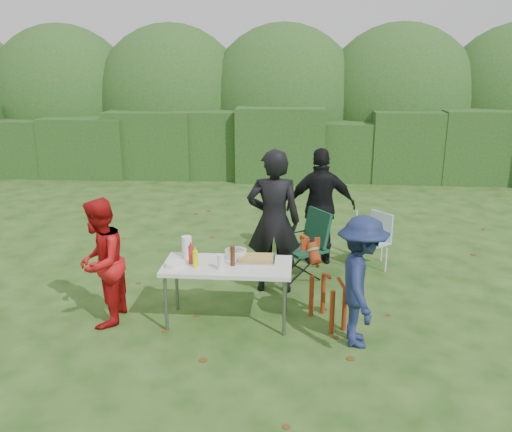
# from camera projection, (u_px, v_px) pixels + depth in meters

# --- Properties ---
(ground) EXTENTS (80.00, 80.00, 0.00)m
(ground) POSITION_uv_depth(u_px,v_px,m) (256.00, 317.00, 6.63)
(ground) COLOR #1E4211
(hedge_row) EXTENTS (22.00, 1.40, 1.70)m
(hedge_row) POSITION_uv_depth(u_px,v_px,m) (281.00, 145.00, 14.03)
(hedge_row) COLOR #23471C
(hedge_row) RESTS_ON ground
(shrub_backdrop) EXTENTS (20.00, 2.60, 3.20)m
(shrub_backdrop) POSITION_uv_depth(u_px,v_px,m) (283.00, 110.00, 15.35)
(shrub_backdrop) COLOR #3D6628
(shrub_backdrop) RESTS_ON ground
(folding_table) EXTENTS (1.50, 0.70, 0.74)m
(folding_table) POSITION_uv_depth(u_px,v_px,m) (227.00, 268.00, 6.33)
(folding_table) COLOR silver
(folding_table) RESTS_ON ground
(person_cook) EXTENTS (0.72, 0.48, 1.95)m
(person_cook) POSITION_uv_depth(u_px,v_px,m) (274.00, 222.00, 7.15)
(person_cook) COLOR black
(person_cook) RESTS_ON ground
(person_red_jacket) EXTENTS (0.59, 0.75, 1.53)m
(person_red_jacket) POSITION_uv_depth(u_px,v_px,m) (100.00, 263.00, 6.30)
(person_red_jacket) COLOR #B31113
(person_red_jacket) RESTS_ON ground
(person_black_puffy) EXTENTS (1.08, 0.53, 1.78)m
(person_black_puffy) POSITION_uv_depth(u_px,v_px,m) (321.00, 207.00, 8.17)
(person_black_puffy) COLOR black
(person_black_puffy) RESTS_ON ground
(child) EXTENTS (0.55, 0.95, 1.47)m
(child) POSITION_uv_depth(u_px,v_px,m) (361.00, 282.00, 5.84)
(child) COLOR #19234C
(child) RESTS_ON ground
(dog) EXTENTS (0.79, 1.02, 0.90)m
(dog) POSITION_uv_depth(u_px,v_px,m) (328.00, 288.00, 6.37)
(dog) COLOR maroon
(dog) RESTS_ON ground
(camping_chair) EXTENTS (0.86, 0.86, 0.99)m
(camping_chair) POSITION_uv_depth(u_px,v_px,m) (304.00, 245.00, 7.69)
(camping_chair) COLOR #133F2A
(camping_chair) RESTS_ON ground
(lawn_chair) EXTENTS (0.69, 0.69, 0.83)m
(lawn_chair) POSITION_uv_depth(u_px,v_px,m) (371.00, 240.00, 8.14)
(lawn_chair) COLOR #4199B9
(lawn_chair) RESTS_ON ground
(food_tray) EXTENTS (0.45, 0.30, 0.02)m
(food_tray) POSITION_uv_depth(u_px,v_px,m) (256.00, 260.00, 6.42)
(food_tray) COLOR #B7B7BA
(food_tray) RESTS_ON folding_table
(focaccia_bread) EXTENTS (0.40, 0.26, 0.04)m
(focaccia_bread) POSITION_uv_depth(u_px,v_px,m) (256.00, 258.00, 6.42)
(focaccia_bread) COLOR #BD9746
(focaccia_bread) RESTS_ON food_tray
(mustard_bottle) EXTENTS (0.06, 0.06, 0.20)m
(mustard_bottle) POSITION_uv_depth(u_px,v_px,m) (196.00, 259.00, 6.19)
(mustard_bottle) COLOR #EDFC00
(mustard_bottle) RESTS_ON folding_table
(ketchup_bottle) EXTENTS (0.06, 0.06, 0.22)m
(ketchup_bottle) POSITION_uv_depth(u_px,v_px,m) (191.00, 255.00, 6.31)
(ketchup_bottle) COLOR #A62622
(ketchup_bottle) RESTS_ON folding_table
(beer_bottle) EXTENTS (0.06, 0.06, 0.24)m
(beer_bottle) POSITION_uv_depth(u_px,v_px,m) (233.00, 256.00, 6.25)
(beer_bottle) COLOR #47230F
(beer_bottle) RESTS_ON folding_table
(paper_towel_roll) EXTENTS (0.12, 0.12, 0.26)m
(paper_towel_roll) POSITION_uv_depth(u_px,v_px,m) (187.00, 247.00, 6.51)
(paper_towel_roll) COLOR white
(paper_towel_roll) RESTS_ON folding_table
(cup_stack) EXTENTS (0.08, 0.08, 0.18)m
(cup_stack) POSITION_uv_depth(u_px,v_px,m) (221.00, 262.00, 6.13)
(cup_stack) COLOR white
(cup_stack) RESTS_ON folding_table
(pasta_bowl) EXTENTS (0.26, 0.26, 0.10)m
(pasta_bowl) POSITION_uv_depth(u_px,v_px,m) (236.00, 254.00, 6.50)
(pasta_bowl) COLOR silver
(pasta_bowl) RESTS_ON folding_table
(plate_stack) EXTENTS (0.24, 0.24, 0.05)m
(plate_stack) POSITION_uv_depth(u_px,v_px,m) (175.00, 264.00, 6.25)
(plate_stack) COLOR white
(plate_stack) RESTS_ON folding_table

